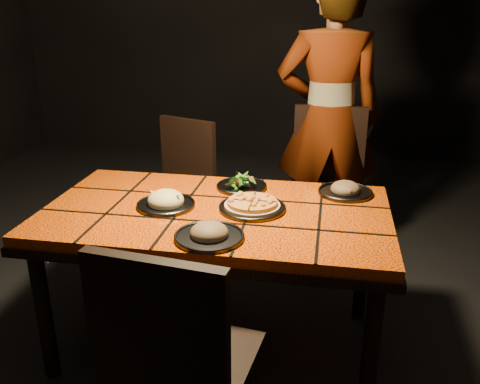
% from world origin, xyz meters
% --- Properties ---
extents(room_shell, '(6.04, 7.04, 3.08)m').
position_xyz_m(room_shell, '(0.00, 0.00, 1.50)').
color(room_shell, black).
rests_on(room_shell, ground).
extents(dining_table, '(1.62, 0.92, 0.75)m').
position_xyz_m(dining_table, '(0.00, 0.00, 0.67)').
color(dining_table, '#F55307').
rests_on(dining_table, ground).
extents(chair_near, '(0.50, 0.50, 0.99)m').
position_xyz_m(chair_near, '(0.05, -0.84, 0.57)').
color(chair_near, black).
rests_on(chair_near, ground).
extents(chair_far_left, '(0.55, 0.55, 0.94)m').
position_xyz_m(chair_far_left, '(-0.46, 0.91, 0.54)').
color(chair_far_left, black).
rests_on(chair_far_left, ground).
extents(chair_far_right, '(0.48, 0.48, 1.03)m').
position_xyz_m(chair_far_right, '(0.50, 1.03, 0.59)').
color(chair_far_right, black).
rests_on(chair_far_right, ground).
extents(diner, '(0.73, 0.53, 1.87)m').
position_xyz_m(diner, '(0.49, 1.17, 0.94)').
color(diner, brown).
rests_on(diner, ground).
extents(plate_pizza, '(0.31, 0.31, 0.04)m').
position_xyz_m(plate_pizza, '(0.17, 0.02, 0.77)').
color(plate_pizza, '#35353A').
rests_on(plate_pizza, dining_table).
extents(plate_pasta, '(0.27, 0.27, 0.09)m').
position_xyz_m(plate_pasta, '(-0.24, -0.01, 0.77)').
color(plate_pasta, '#35353A').
rests_on(plate_pasta, dining_table).
extents(plate_salad, '(0.26, 0.26, 0.07)m').
position_xyz_m(plate_salad, '(0.07, 0.30, 0.78)').
color(plate_salad, '#35353A').
rests_on(plate_salad, dining_table).
extents(plate_mushroom_a, '(0.29, 0.29, 0.09)m').
position_xyz_m(plate_mushroom_a, '(0.04, -0.31, 0.77)').
color(plate_mushroom_a, '#35353A').
rests_on(plate_mushroom_a, dining_table).
extents(plate_mushroom_b, '(0.27, 0.27, 0.09)m').
position_xyz_m(plate_mushroom_b, '(0.60, 0.31, 0.77)').
color(plate_mushroom_b, '#35353A').
rests_on(plate_mushroom_b, dining_table).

